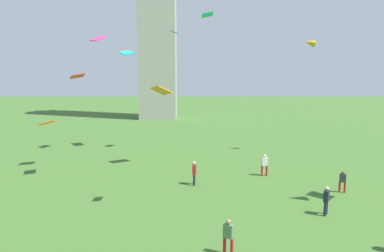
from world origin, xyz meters
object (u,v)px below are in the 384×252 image
object	(u,v)px
person_5	(343,180)
kite_flying_6	(77,76)
person_2	(228,235)
kite_flying_1	(174,32)
kite_flying_2	(98,38)
kite_flying_8	(47,123)
person_0	(194,172)
person_4	(265,164)
person_1	(326,199)
kite_flying_9	(310,43)
kite_flying_4	(161,90)
kite_flying_0	(127,53)
kite_flying_5	(207,15)

from	to	relation	value
person_5	kite_flying_6	size ratio (longest dim) A/B	0.92
person_2	kite_flying_1	xyz separation A→B (m)	(-3.33, 21.93, 11.51)
kite_flying_6	kite_flying_2	bearing A→B (deg)	-21.47
person_2	kite_flying_8	xyz separation A→B (m)	(-14.53, 15.99, 3.00)
person_0	person_2	xyz separation A→B (m)	(1.44, -10.44, -0.05)
person_4	kite_flying_8	size ratio (longest dim) A/B	1.16
person_1	kite_flying_8	xyz separation A→B (m)	(-20.84, 11.37, 2.98)
person_4	kite_flying_9	xyz separation A→B (m)	(5.84, 7.91, 10.35)
person_4	kite_flying_4	xyz separation A→B (m)	(-8.64, 3.27, 5.83)
kite_flying_8	kite_flying_6	bearing A→B (deg)	126.38
kite_flying_0	kite_flying_9	bearing A→B (deg)	53.25
kite_flying_5	kite_flying_6	world-z (taller)	kite_flying_5
kite_flying_0	kite_flying_6	size ratio (longest dim) A/B	1.22
kite_flying_4	person_2	bearing A→B (deg)	62.34
kite_flying_1	kite_flying_4	world-z (taller)	kite_flying_1
kite_flying_5	kite_flying_8	xyz separation A→B (m)	(-13.72, 11.40, -7.56)
kite_flying_1	kite_flying_2	bearing A→B (deg)	-67.06
person_2	kite_flying_2	world-z (taller)	kite_flying_2
person_2	kite_flying_0	bearing A→B (deg)	141.94
person_1	kite_flying_8	bearing A→B (deg)	-85.33
person_5	kite_flying_5	bearing A→B (deg)	36.03
person_1	kite_flying_4	size ratio (longest dim) A/B	0.88
kite_flying_1	person_5	bearing A→B (deg)	64.38
person_2	kite_flying_5	xyz separation A→B (m)	(-0.81, 4.59, 10.56)
person_4	person_1	bearing A→B (deg)	96.12
person_5	kite_flying_2	world-z (taller)	kite_flying_2
person_4	kite_flying_2	distance (m)	20.90
person_1	person_4	xyz separation A→B (m)	(-1.96, 8.17, 0.02)
person_5	kite_flying_9	world-z (taller)	kite_flying_9
person_1	person_5	xyz separation A→B (m)	(2.69, 4.01, -0.10)
kite_flying_4	kite_flying_2	bearing A→B (deg)	-82.44
kite_flying_9	kite_flying_4	bearing A→B (deg)	-79.75
person_0	kite_flying_8	distance (m)	14.52
person_1	kite_flying_1	world-z (taller)	kite_flying_1
person_1	kite_flying_4	bearing A→B (deg)	-103.90
person_5	person_0	bearing A→B (deg)	3.78
kite_flying_1	person_0	bearing A→B (deg)	30.90
kite_flying_9	kite_flying_8	bearing A→B (deg)	-86.74
kite_flying_4	kite_flying_9	xyz separation A→B (m)	(14.48, 4.64, 4.52)
person_1	kite_flying_4	world-z (taller)	kite_flying_4
person_0	kite_flying_5	distance (m)	12.05
person_4	kite_flying_6	world-z (taller)	kite_flying_6
kite_flying_4	kite_flying_6	distance (m)	7.41
person_0	kite_flying_2	size ratio (longest dim) A/B	1.08
kite_flying_4	kite_flying_8	size ratio (longest dim) A/B	1.29
kite_flying_8	person_5	bearing A→B (deg)	152.57
kite_flying_2	kite_flying_1	bearing A→B (deg)	126.72
kite_flying_1	kite_flying_9	bearing A→B (deg)	106.35
person_2	kite_flying_0	distance (m)	26.60
kite_flying_6	kite_flying_1	bearing A→B (deg)	-61.19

